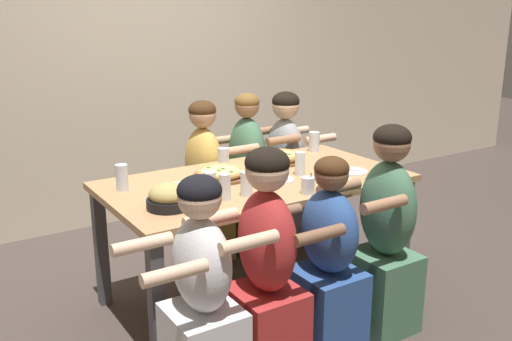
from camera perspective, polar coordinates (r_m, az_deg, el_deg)
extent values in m
plane|color=#423833|center=(3.76, 0.00, -12.34)|extent=(18.00, 18.00, 0.00)
cube|color=beige|center=(4.94, -11.73, 13.46)|extent=(10.00, 0.06, 3.20)
cube|color=tan|center=(3.47, 0.00, -1.11)|extent=(1.82, 0.97, 0.04)
cube|color=#4C4C51|center=(2.90, -9.88, -13.30)|extent=(0.07, 0.07, 0.75)
cube|color=#4C4C51|center=(3.81, 14.47, -6.30)|extent=(0.07, 0.07, 0.75)
cube|color=#4C4C51|center=(3.63, -15.23, -7.47)|extent=(0.07, 0.07, 0.75)
cube|color=#4C4C51|center=(4.39, 6.35, -2.90)|extent=(0.07, 0.07, 0.75)
cylinder|color=brown|center=(3.47, -3.57, -0.61)|extent=(0.34, 0.34, 0.02)
torus|color=tan|center=(3.47, -3.58, -0.09)|extent=(0.30, 0.30, 0.04)
cylinder|color=#E5C675|center=(3.47, -3.58, -0.20)|extent=(0.25, 0.25, 0.03)
cylinder|color=#4C7A3D|center=(3.51, -4.76, 0.31)|extent=(0.02, 0.02, 0.01)
cylinder|color=#4C7A3D|center=(3.44, -3.74, 0.02)|extent=(0.02, 0.02, 0.01)
cylinder|color=#4C7A3D|center=(3.39, -4.15, -0.24)|extent=(0.02, 0.02, 0.01)
cylinder|color=#4C7A3D|center=(3.48, -3.34, 0.19)|extent=(0.02, 0.02, 0.01)
cylinder|color=#4C7A3D|center=(3.41, -2.48, -0.11)|extent=(0.02, 0.02, 0.01)
cylinder|color=#4C7A3D|center=(3.42, -4.96, -0.10)|extent=(0.02, 0.02, 0.01)
cylinder|color=brown|center=(3.84, 2.55, 0.99)|extent=(0.30, 0.30, 0.02)
torus|color=tan|center=(3.83, 2.55, 1.50)|extent=(0.27, 0.27, 0.04)
cylinder|color=#E5C675|center=(3.83, 2.55, 1.39)|extent=(0.22, 0.22, 0.04)
cylinder|color=#4C7A3D|center=(3.85, 1.83, 1.82)|extent=(0.02, 0.02, 0.01)
cylinder|color=#4C7A3D|center=(3.90, 2.27, 1.97)|extent=(0.02, 0.02, 0.01)
cylinder|color=#4C7A3D|center=(3.83, 3.01, 1.72)|extent=(0.02, 0.02, 0.01)
cylinder|color=#4C7A3D|center=(3.78, 2.40, 1.54)|extent=(0.02, 0.02, 0.01)
cylinder|color=#4C7A3D|center=(3.80, 2.09, 1.60)|extent=(0.02, 0.02, 0.01)
cylinder|color=#4C7A3D|center=(3.81, 3.36, 1.64)|extent=(0.02, 0.02, 0.01)
cylinder|color=black|center=(2.98, -8.71, -3.26)|extent=(0.23, 0.23, 0.05)
cylinder|color=black|center=(3.04, -5.83, -2.49)|extent=(0.10, 0.02, 0.02)
ellipsoid|color=tan|center=(2.96, -8.75, -2.32)|extent=(0.20, 0.20, 0.11)
cylinder|color=white|center=(3.64, 9.61, -0.10)|extent=(0.19, 0.19, 0.01)
cube|color=#B7B7BC|center=(3.63, 9.61, 0.04)|extent=(0.11, 0.09, 0.01)
cylinder|color=white|center=(3.30, -7.58, -1.66)|extent=(0.20, 0.20, 0.01)
cube|color=#B7B7BC|center=(3.30, -7.59, -1.51)|extent=(0.02, 0.14, 0.01)
cylinder|color=white|center=(3.41, 7.91, -1.12)|extent=(0.22, 0.22, 0.01)
cube|color=#B7B7BC|center=(3.40, 7.91, -0.98)|extent=(0.12, 0.12, 0.01)
cylinder|color=white|center=(3.42, 2.24, -0.92)|extent=(0.19, 0.19, 0.01)
cube|color=#B7B7BC|center=(3.42, 2.24, -0.78)|extent=(0.08, 0.12, 0.01)
cylinder|color=silver|center=(3.18, 5.21, -1.50)|extent=(0.08, 0.08, 0.09)
cylinder|color=#1EA8DB|center=(3.18, 5.20, -1.73)|extent=(0.07, 0.07, 0.07)
cylinder|color=black|center=(3.18, 5.46, -1.25)|extent=(0.01, 0.01, 0.12)
cylinder|color=silver|center=(3.13, -0.95, -1.32)|extent=(0.07, 0.07, 0.14)
cylinder|color=silver|center=(3.14, -0.95, -1.82)|extent=(0.06, 0.06, 0.08)
cylinder|color=silver|center=(3.31, -13.27, -0.68)|extent=(0.07, 0.07, 0.15)
cylinder|color=silver|center=(3.32, -13.24, -1.18)|extent=(0.06, 0.06, 0.09)
cylinder|color=silver|center=(3.15, -4.66, -1.29)|extent=(0.07, 0.07, 0.13)
cylinder|color=black|center=(3.16, -4.64, -1.89)|extent=(0.06, 0.06, 0.06)
cylinder|color=silver|center=(3.76, -3.28, 1.41)|extent=(0.07, 0.07, 0.11)
cylinder|color=silver|center=(3.76, -3.27, 1.19)|extent=(0.06, 0.06, 0.08)
cylinder|color=silver|center=(3.06, -3.13, -1.64)|extent=(0.06, 0.06, 0.14)
cylinder|color=silver|center=(4.14, 5.83, 2.89)|extent=(0.08, 0.08, 0.14)
cylinder|color=silver|center=(4.14, 5.82, 2.52)|extent=(0.07, 0.07, 0.09)
cylinder|color=silver|center=(3.53, 4.42, 0.70)|extent=(0.06, 0.06, 0.15)
cylinder|color=silver|center=(3.53, 4.41, 0.43)|extent=(0.06, 0.06, 0.11)
cube|color=#99999E|center=(4.58, 2.84, -3.93)|extent=(0.32, 0.34, 0.46)
ellipsoid|color=#99999E|center=(4.44, 2.92, 1.98)|extent=(0.24, 0.36, 0.51)
sphere|color=beige|center=(4.37, 2.99, 6.48)|extent=(0.21, 0.21, 0.21)
ellipsoid|color=black|center=(4.36, 3.00, 6.95)|extent=(0.21, 0.21, 0.15)
cylinder|color=beige|center=(4.67, 3.78, 3.95)|extent=(0.28, 0.06, 0.06)
cylinder|color=beige|center=(4.40, 6.42, 3.16)|extent=(0.28, 0.06, 0.06)
cube|color=#477556|center=(3.40, 12.50, -11.63)|extent=(0.32, 0.34, 0.46)
ellipsoid|color=#477556|center=(3.20, 13.03, -3.69)|extent=(0.24, 0.36, 0.53)
sphere|color=#9E7051|center=(3.10, 13.44, 2.62)|extent=(0.20, 0.20, 0.20)
ellipsoid|color=black|center=(3.09, 13.48, 3.25)|extent=(0.20, 0.20, 0.14)
cylinder|color=#9E7051|center=(2.91, 12.70, -3.34)|extent=(0.28, 0.06, 0.06)
cylinder|color=#9E7051|center=(3.15, 8.30, -1.66)|extent=(0.28, 0.06, 0.06)
ellipsoid|color=silver|center=(2.58, -5.47, -9.34)|extent=(0.24, 0.36, 0.44)
sphere|color=beige|center=(2.46, -5.66, -2.73)|extent=(0.19, 0.19, 0.19)
ellipsoid|color=black|center=(2.45, -5.68, -1.98)|extent=(0.20, 0.20, 0.13)
cylinder|color=beige|center=(2.32, -8.13, -10.12)|extent=(0.28, 0.06, 0.06)
cylinder|color=beige|center=(2.61, -11.31, -7.25)|extent=(0.28, 0.06, 0.06)
cube|color=#2D5193|center=(3.15, 7.05, -13.69)|extent=(0.32, 0.34, 0.46)
ellipsoid|color=#2D5193|center=(2.95, 7.35, -6.03)|extent=(0.24, 0.36, 0.44)
sphere|color=brown|center=(2.85, 7.56, -0.36)|extent=(0.17, 0.17, 0.17)
ellipsoid|color=#422814|center=(2.85, 7.58, 0.22)|extent=(0.18, 0.18, 0.12)
cylinder|color=brown|center=(2.68, 6.35, -6.43)|extent=(0.28, 0.06, 0.06)
cylinder|color=brown|center=(2.93, 2.15, -4.34)|extent=(0.28, 0.06, 0.06)
cube|color=#B22D2D|center=(2.95, 1.03, -15.79)|extent=(0.32, 0.34, 0.46)
ellipsoid|color=#B22D2D|center=(2.72, 1.08, -7.08)|extent=(0.24, 0.36, 0.51)
sphere|color=beige|center=(2.61, 1.12, 0.04)|extent=(0.21, 0.21, 0.21)
ellipsoid|color=black|center=(2.60, 1.13, 0.80)|extent=(0.21, 0.21, 0.14)
cylinder|color=beige|center=(2.45, -0.70, -7.20)|extent=(0.28, 0.06, 0.06)
cylinder|color=beige|center=(2.72, -4.53, -4.82)|extent=(0.28, 0.06, 0.06)
cube|color=#477556|center=(4.40, -0.86, -4.76)|extent=(0.32, 0.34, 0.46)
ellipsoid|color=#477556|center=(4.24, -0.89, 1.66)|extent=(0.24, 0.36, 0.55)
sphere|color=#9E7051|center=(4.17, -0.91, 6.48)|extent=(0.18, 0.18, 0.18)
ellipsoid|color=brown|center=(4.17, -0.91, 6.91)|extent=(0.18, 0.18, 0.13)
cylinder|color=#9E7051|center=(4.47, 0.20, 3.90)|extent=(0.28, 0.06, 0.06)
cylinder|color=#9E7051|center=(4.19, 2.74, 3.08)|extent=(0.28, 0.06, 0.06)
cube|color=gold|center=(4.23, -5.09, -5.68)|extent=(0.32, 0.34, 0.46)
ellipsoid|color=gold|center=(4.07, -5.26, 0.74)|extent=(0.24, 0.36, 0.52)
sphere|color=tan|center=(4.00, -5.38, 5.59)|extent=(0.19, 0.19, 0.19)
ellipsoid|color=#422814|center=(3.99, -5.39, 6.06)|extent=(0.19, 0.19, 0.13)
cylinder|color=tan|center=(4.29, -3.91, 2.99)|extent=(0.28, 0.06, 0.06)
cylinder|color=tan|center=(4.00, -1.54, 2.08)|extent=(0.28, 0.06, 0.06)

